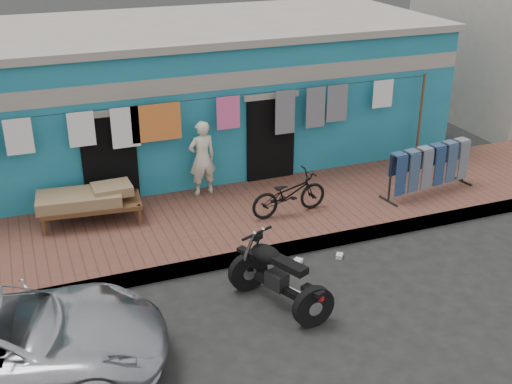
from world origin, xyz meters
name	(u,v)px	position (x,y,z in m)	size (l,w,h in m)	color
ground	(301,305)	(0.00, 0.00, 0.00)	(80.00, 80.00, 0.00)	black
sidewalk	(238,220)	(0.00, 3.00, 0.12)	(28.00, 3.00, 0.25)	brown
curb	(265,253)	(0.00, 1.55, 0.12)	(28.00, 0.10, 0.25)	gray
building	(182,93)	(0.00, 6.99, 1.69)	(12.20, 5.20, 3.36)	#1D6A82
clothesline	(198,122)	(-0.39, 4.25, 1.83)	(10.06, 0.06, 2.10)	brown
seated_person	(202,158)	(-0.35, 4.20, 1.06)	(0.58, 0.39, 1.61)	beige
bicycle	(289,189)	(0.96, 2.67, 0.77)	(0.57, 1.60, 1.04)	black
motorcycle	(279,275)	(-0.34, 0.10, 0.58)	(1.29, 1.88, 1.15)	black
charpoy	(91,206)	(-2.73, 3.72, 0.58)	(2.08, 1.15, 0.67)	brown
jeans_rack	(429,168)	(4.14, 2.56, 0.78)	(2.26, 0.77, 1.07)	black
litter_a	(298,262)	(0.49, 1.20, 0.04)	(0.18, 0.14, 0.08)	silver
litter_b	(339,256)	(1.28, 1.11, 0.04)	(0.15, 0.11, 0.08)	silver
litter_c	(295,268)	(0.35, 1.01, 0.05)	(0.23, 0.18, 0.09)	silver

